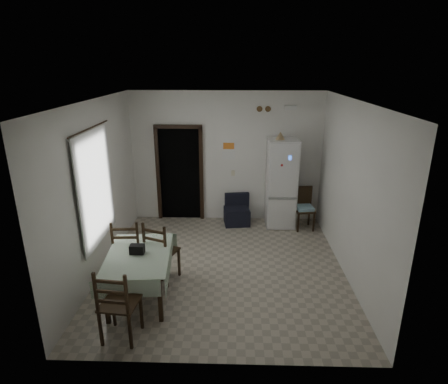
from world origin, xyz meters
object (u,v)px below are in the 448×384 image
Objects in this scene: navy_seat at (237,210)px; fridge at (281,183)px; dining_chair_far_right at (162,250)px; dining_chair_near_head at (120,302)px; dining_table at (140,276)px; dining_chair_far_left at (129,248)px; corner_chair at (304,209)px.

fridge is at bearing -7.50° from navy_seat.
dining_chair_near_head reaches higher than dining_chair_far_right.
dining_table is at bearing 85.55° from dining_chair_far_right.
dining_chair_far_left is 1.01× the size of dining_chair_near_head.
dining_chair_far_right is (0.55, -0.04, -0.01)m from dining_chair_far_left.
dining_chair_far_right is at bearing 58.91° from dining_table.
dining_chair_far_right is at bearing -135.29° from fridge.
fridge reaches higher than corner_chair.
dining_chair_far_left is 0.56m from dining_chair_far_right.
dining_chair_far_right is (-2.70, -2.11, 0.08)m from corner_chair.
dining_table is (-1.49, -2.83, 0.03)m from navy_seat.
fridge is at bearing -143.65° from dining_chair_far_left.
dining_chair_far_left is (-3.25, -2.06, 0.09)m from corner_chair.
dining_table is at bearing 115.49° from dining_chair_far_left.
dining_chair_far_left is at bearing 113.63° from dining_table.
navy_seat is 0.62× the size of dining_chair_near_head.
dining_chair_far_left is (-0.30, 0.56, 0.18)m from dining_table.
fridge is 2.92× the size of navy_seat.
dining_chair_far_left is (-2.75, -2.27, -0.42)m from fridge.
dining_chair_far_right is (-1.24, -2.32, 0.20)m from navy_seat.
fridge reaches higher than dining_chair_far_right.
navy_seat is 2.63m from dining_chair_far_right.
corner_chair is at bearing -123.69° from dining_chair_near_head.
fridge reaches higher than dining_chair_near_head.
corner_chair is 0.65× the size of dining_table.
dining_table reaches higher than navy_seat.
navy_seat is 0.62× the size of dining_chair_far_right.
fridge is at bearing -111.92° from dining_chair_far_right.
fridge is at bearing 44.06° from dining_table.
dining_table is 0.66m from dining_chair_far_left.
fridge reaches higher than navy_seat.
dining_chair_near_head is (-1.52, -3.74, 0.20)m from navy_seat.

